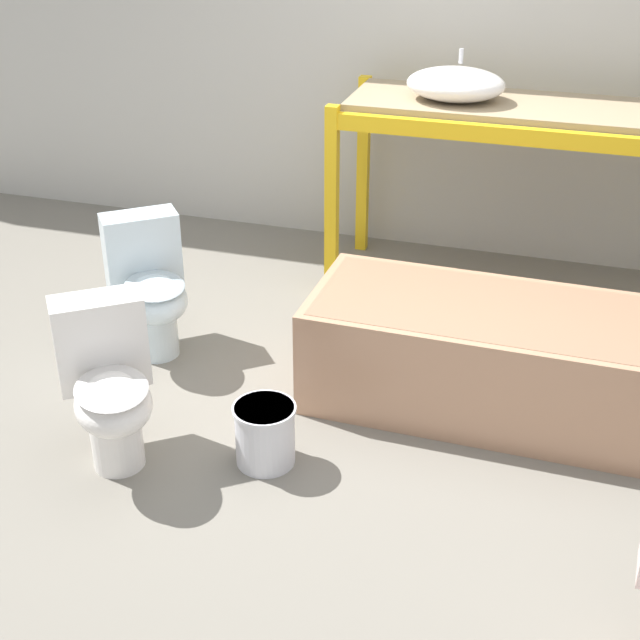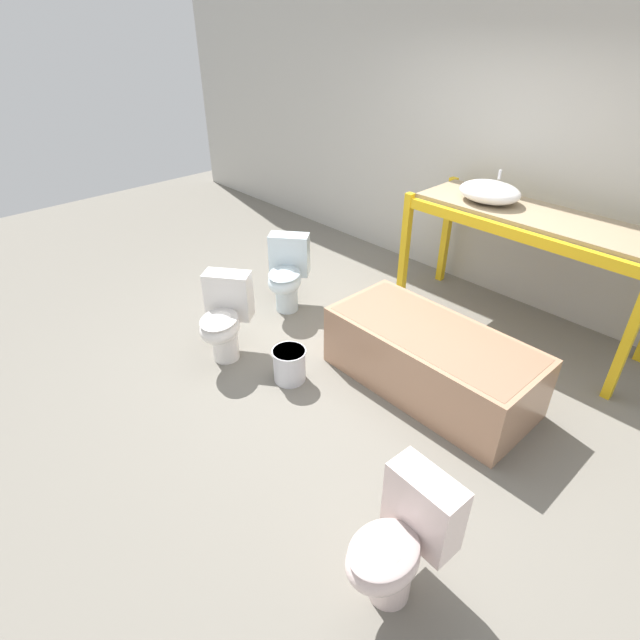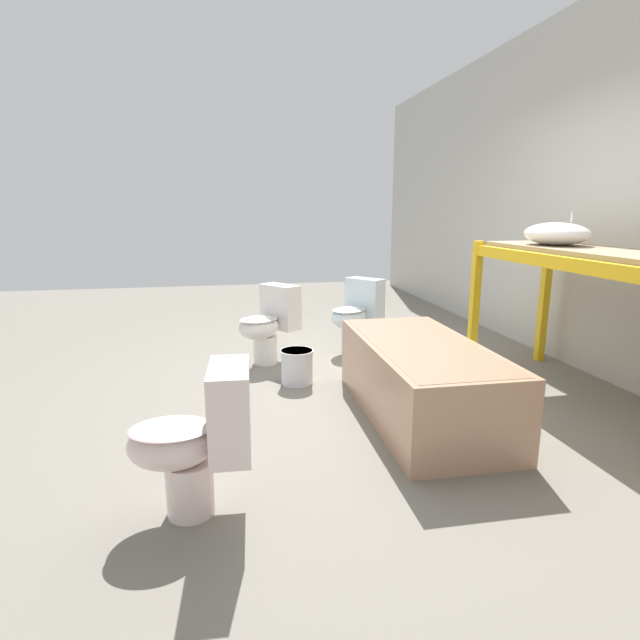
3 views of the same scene
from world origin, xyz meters
name	(u,v)px [view 1 (image 1 of 3)]	position (x,y,z in m)	size (l,w,h in m)	color
ground_plane	(364,401)	(0.00, 0.00, 0.00)	(12.00, 12.00, 0.00)	slate
shelving_rack	(528,135)	(0.55, 1.44, 0.98)	(2.15, 0.78, 1.15)	yellow
sink_basin	(456,84)	(0.13, 1.40, 1.24)	(0.55, 0.44, 0.26)	white
bathtub_main	(483,349)	(0.53, 0.15, 0.30)	(1.66, 0.78, 0.53)	tan
toilet_near	(150,285)	(-1.20, 0.16, 0.38)	(0.63, 0.66, 0.72)	silver
toilet_extra	(109,384)	(-0.93, -0.76, 0.38)	(0.62, 0.67, 0.72)	white
bucket_white	(265,433)	(-0.30, -0.59, 0.15)	(0.28, 0.28, 0.29)	silver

